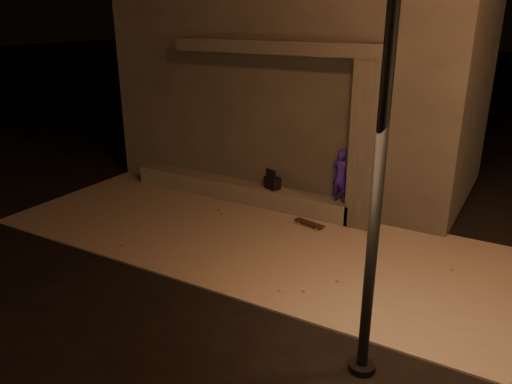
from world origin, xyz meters
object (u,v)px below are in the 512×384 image
Objects in this scene: column at (365,146)px; skateboard at (309,223)px; street_lamp_0 at (388,70)px; backpack at (273,182)px; skateboarder at (341,176)px.

column is 2.07m from skateboard.
column is 5.26m from street_lamp_0.
column is 4.81× the size of skateboard.
skateboard is at bearing 123.06° from street_lamp_0.
skateboard is (1.28, -0.65, -0.56)m from backpack.
skateboard is at bearing -144.96° from column.
skateboarder is at bearing 114.89° from street_lamp_0.
backpack is (-1.71, 0.00, -0.43)m from skateboarder.
backpack is 0.07× the size of street_lamp_0.
column is 0.52× the size of street_lamp_0.
street_lamp_0 is (2.54, -3.90, 3.82)m from skateboard.
backpack is 0.68× the size of skateboard.
skateboard is (-0.93, -0.65, -1.73)m from column.
skateboard is at bearing -4.45° from backpack.
column is at bearing 109.50° from street_lamp_0.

